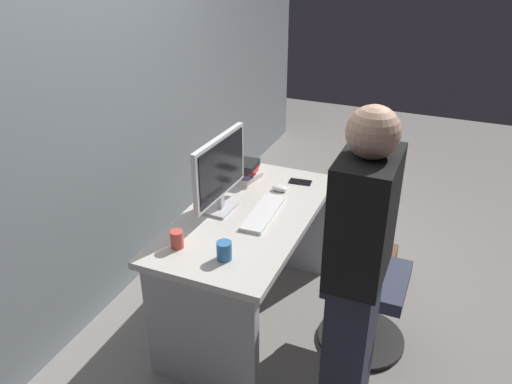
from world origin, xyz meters
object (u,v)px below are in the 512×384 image
object	(u,v)px
mouse	(279,188)
cup_by_monitor	(177,239)
office_chair	(357,281)
book_stack	(246,171)
keyboard	(263,213)
handbag	(382,270)
person_at_desk	(357,275)
cell_phone	(300,182)
monitor	(220,170)
cup_near_keyboard	(224,251)
desk	(248,248)

from	to	relation	value
mouse	cup_by_monitor	distance (m)	0.85
office_chair	book_stack	world-z (taller)	office_chair
keyboard	handbag	xyz separation A→B (m)	(0.61, -0.64, -0.63)
person_at_desk	cell_phone	bearing A→B (deg)	31.62
keyboard	cell_phone	xyz separation A→B (m)	(0.48, -0.07, -0.01)
keyboard	book_stack	distance (m)	0.48
keyboard	handbag	world-z (taller)	keyboard
cup_by_monitor	monitor	bearing A→B (deg)	-4.75
person_at_desk	keyboard	world-z (taller)	person_at_desk
office_chair	cup_near_keyboard	world-z (taller)	office_chair
desk	mouse	world-z (taller)	mouse
book_stack	cup_by_monitor	bearing A→B (deg)	179.55
monitor	cup_by_monitor	bearing A→B (deg)	175.25
handbag	office_chair	bearing A→B (deg)	173.19
cup_near_keyboard	keyboard	bearing A→B (deg)	-1.60
desk	keyboard	bearing A→B (deg)	-78.09
desk	office_chair	bearing A→B (deg)	-85.65
book_stack	desk	bearing A→B (deg)	-154.81
office_chair	keyboard	world-z (taller)	office_chair
desk	cup_by_monitor	world-z (taller)	cup_by_monitor
office_chair	book_stack	xyz separation A→B (m)	(0.36, 0.85, 0.39)
cup_by_monitor	cell_phone	size ratio (longest dim) A/B	0.66
office_chair	mouse	xyz separation A→B (m)	(0.29, 0.59, 0.35)
cell_phone	handbag	distance (m)	0.86
mouse	book_stack	xyz separation A→B (m)	(0.07, 0.26, 0.04)
monitor	book_stack	bearing A→B (deg)	3.96
mouse	cup_near_keyboard	xyz separation A→B (m)	(-0.80, -0.00, 0.03)
handbag	mouse	bearing A→B (deg)	113.56
desk	book_stack	xyz separation A→B (m)	(0.41, 0.19, 0.30)
mouse	monitor	bearing A→B (deg)	147.31
keyboard	mouse	bearing A→B (deg)	1.13
office_chair	cup_near_keyboard	distance (m)	0.87
office_chair	person_at_desk	distance (m)	0.65
office_chair	cell_phone	xyz separation A→B (m)	(0.45, 0.51, 0.33)
person_at_desk	cup_by_monitor	bearing A→B (deg)	90.86
desk	person_at_desk	distance (m)	0.92
monitor	book_stack	xyz separation A→B (m)	(0.43, 0.03, -0.20)
keyboard	book_stack	xyz separation A→B (m)	(0.39, 0.28, 0.05)
cell_phone	handbag	world-z (taller)	cell_phone
monitor	handbag	world-z (taller)	monitor
person_at_desk	cell_phone	size ratio (longest dim) A/B	11.38
office_chair	monitor	world-z (taller)	monitor
cup_near_keyboard	handbag	distance (m)	1.44
monitor	cup_by_monitor	xyz separation A→B (m)	(-0.44, 0.04, -0.21)
desk	office_chair	size ratio (longest dim) A/B	1.45
office_chair	monitor	bearing A→B (deg)	95.08
person_at_desk	mouse	bearing A→B (deg)	40.34
monitor	cup_near_keyboard	size ratio (longest dim) A/B	5.59
mouse	desk	bearing A→B (deg)	168.46
keyboard	cup_by_monitor	size ratio (longest dim) A/B	4.55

